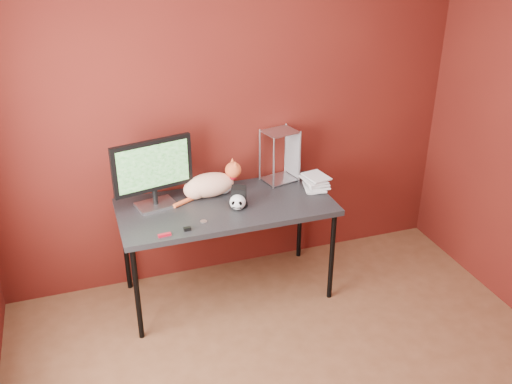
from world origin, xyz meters
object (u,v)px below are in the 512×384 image
object	(u,v)px
cat	(210,184)
book_stack	(308,123)
monitor	(153,170)
desk	(226,211)
speaker	(239,197)
skull_mug	(238,202)

from	to	relation	value
cat	book_stack	bearing A→B (deg)	-12.34
monitor	book_stack	xyz separation A→B (m)	(1.10, -0.07, 0.23)
desk	speaker	bearing A→B (deg)	-28.85
skull_mug	monitor	bearing A→B (deg)	-179.12
desk	skull_mug	distance (m)	0.15
speaker	monitor	bearing A→B (deg)	-177.33
desk	book_stack	world-z (taller)	book_stack
skull_mug	book_stack	distance (m)	0.75
monitor	speaker	xyz separation A→B (m)	(0.55, -0.18, -0.21)
skull_mug	speaker	xyz separation A→B (m)	(0.02, 0.05, 0.01)
cat	skull_mug	world-z (taller)	cat
monitor	book_stack	bearing A→B (deg)	-16.40
speaker	book_stack	distance (m)	0.71
desk	book_stack	bearing A→B (deg)	5.62
monitor	cat	xyz separation A→B (m)	(0.40, 0.04, -0.19)
monitor	cat	bearing A→B (deg)	-7.17
desk	book_stack	distance (m)	0.84
skull_mug	book_stack	bearing A→B (deg)	39.72
desk	skull_mug	size ratio (longest dim) A/B	12.34
skull_mug	book_stack	xyz separation A→B (m)	(0.57, 0.16, 0.45)
monitor	book_stack	size ratio (longest dim) A/B	0.55
cat	speaker	xyz separation A→B (m)	(0.15, -0.22, -0.02)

